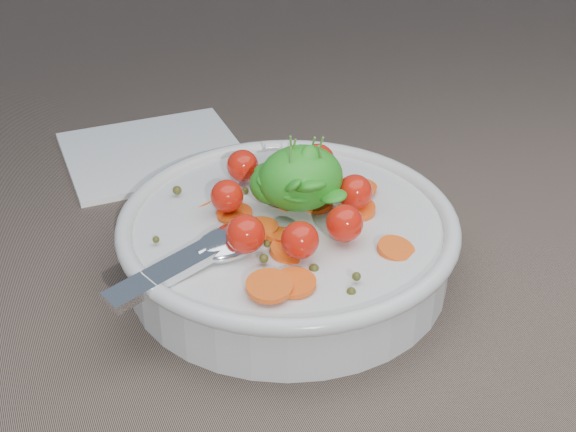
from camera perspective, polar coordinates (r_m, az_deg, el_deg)
name	(u,v)px	position (r m, az deg, el deg)	size (l,w,h in m)	color
ground	(254,281)	(0.62, -2.44, -4.64)	(6.00, 6.00, 0.00)	#6F5C4F
bowl	(288,240)	(0.61, 0.00, -1.73)	(0.28, 0.26, 0.11)	silver
napkin	(154,153)	(0.81, -9.54, 4.46)	(0.17, 0.15, 0.01)	white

